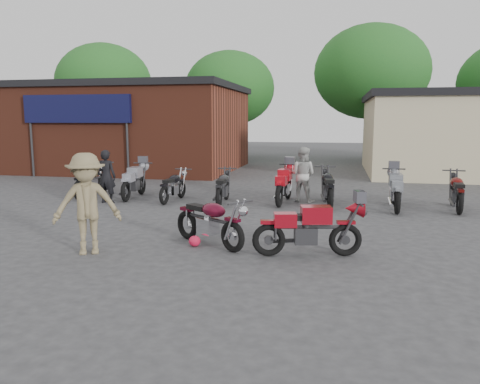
% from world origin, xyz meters
% --- Properties ---
extents(ground, '(90.00, 90.00, 0.00)m').
position_xyz_m(ground, '(0.00, 0.00, 0.00)').
color(ground, '#353538').
extents(brick_building, '(12.00, 8.00, 4.00)m').
position_xyz_m(brick_building, '(-9.00, 14.00, 2.00)').
color(brick_building, maroon).
rests_on(brick_building, ground).
extents(stucco_building, '(10.00, 8.00, 3.50)m').
position_xyz_m(stucco_building, '(8.50, 15.00, 1.75)').
color(stucco_building, '#C5BB8D').
rests_on(stucco_building, ground).
extents(tree_0, '(6.56, 6.56, 8.20)m').
position_xyz_m(tree_0, '(-14.00, 22.00, 4.10)').
color(tree_0, '#175720').
rests_on(tree_0, ground).
extents(tree_1, '(5.92, 5.92, 7.40)m').
position_xyz_m(tree_1, '(-5.00, 22.00, 3.70)').
color(tree_1, '#175720').
rests_on(tree_1, ground).
extents(tree_2, '(7.04, 7.04, 8.80)m').
position_xyz_m(tree_2, '(4.00, 22.00, 4.40)').
color(tree_2, '#175720').
rests_on(tree_2, ground).
extents(vintage_motorcycle, '(1.98, 1.64, 1.14)m').
position_xyz_m(vintage_motorcycle, '(-0.38, 0.18, 0.57)').
color(vintage_motorcycle, '#560A1E').
rests_on(vintage_motorcycle, ground).
extents(sportbike, '(2.07, 1.05, 1.14)m').
position_xyz_m(sportbike, '(1.63, -0.15, 0.57)').
color(sportbike, '#9F0D1A').
rests_on(sportbike, ground).
extents(helmet, '(0.32, 0.32, 0.22)m').
position_xyz_m(helmet, '(-0.67, 0.07, 0.11)').
color(helmet, red).
rests_on(helmet, ground).
extents(person_dark, '(0.60, 0.39, 1.63)m').
position_xyz_m(person_dark, '(-4.80, 4.34, 0.82)').
color(person_dark, black).
rests_on(person_dark, ground).
extents(person_light, '(0.97, 0.85, 1.71)m').
position_xyz_m(person_light, '(1.05, 5.76, 0.85)').
color(person_light, '#B1B2AD').
rests_on(person_light, ground).
extents(person_tan, '(1.43, 1.19, 1.92)m').
position_xyz_m(person_tan, '(-2.50, -0.82, 0.96)').
color(person_tan, '#827250').
rests_on(person_tan, ground).
extents(row_bike_0, '(0.69, 2.07, 1.20)m').
position_xyz_m(row_bike_0, '(-5.88, 5.37, 0.60)').
color(row_bike_0, black).
rests_on(row_bike_0, ground).
extents(row_bike_1, '(0.86, 2.11, 1.20)m').
position_xyz_m(row_bike_1, '(-4.38, 5.38, 0.60)').
color(row_bike_1, '#9596A2').
rests_on(row_bike_1, ground).
extents(row_bike_2, '(0.73, 1.85, 1.05)m').
position_xyz_m(row_bike_2, '(-2.91, 5.05, 0.52)').
color(row_bike_2, black).
rests_on(row_bike_2, ground).
extents(row_bike_3, '(0.78, 1.96, 1.11)m').
position_xyz_m(row_bike_3, '(-1.29, 4.98, 0.56)').
color(row_bike_3, black).
rests_on(row_bike_3, ground).
extents(row_bike_4, '(0.84, 2.18, 1.24)m').
position_xyz_m(row_bike_4, '(0.52, 5.45, 0.62)').
color(row_bike_4, red).
rests_on(row_bike_4, ground).
extents(row_bike_5, '(0.93, 2.14, 1.20)m').
position_xyz_m(row_bike_5, '(1.84, 5.34, 0.60)').
color(row_bike_5, black).
rests_on(row_bike_5, ground).
extents(row_bike_6, '(0.76, 2.10, 1.20)m').
position_xyz_m(row_bike_6, '(3.74, 5.06, 0.60)').
color(row_bike_6, gray).
rests_on(row_bike_6, ground).
extents(row_bike_7, '(0.87, 2.06, 1.16)m').
position_xyz_m(row_bike_7, '(5.42, 5.30, 0.58)').
color(row_bike_7, '#550C0A').
rests_on(row_bike_7, ground).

